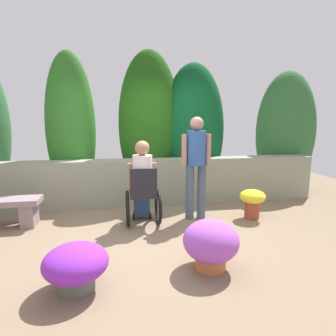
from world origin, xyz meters
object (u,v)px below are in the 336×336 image
object	(u,v)px
person_in_wheelchair	(143,186)
flower_pot_small_foreground	(76,265)
flower_pot_purple_near	(252,200)
flower_pot_terracotta_by_wall	(211,243)
person_standing_companion	(196,161)

from	to	relation	value
person_in_wheelchair	flower_pot_small_foreground	bearing A→B (deg)	-106.36
flower_pot_purple_near	flower_pot_terracotta_by_wall	world-z (taller)	flower_pot_terracotta_by_wall
person_standing_companion	flower_pot_terracotta_by_wall	world-z (taller)	person_standing_companion
flower_pot_purple_near	flower_pot_small_foreground	size ratio (longest dim) A/B	0.78
person_standing_companion	flower_pot_terracotta_by_wall	bearing A→B (deg)	-96.67
person_standing_companion	flower_pot_purple_near	bearing A→B (deg)	-7.20
person_in_wheelchair	person_standing_companion	size ratio (longest dim) A/B	0.79
flower_pot_terracotta_by_wall	flower_pot_small_foreground	bearing A→B (deg)	-173.09
flower_pot_small_foreground	person_standing_companion	bearing A→B (deg)	46.69
flower_pot_terracotta_by_wall	flower_pot_small_foreground	size ratio (longest dim) A/B	0.99
person_in_wheelchair	flower_pot_terracotta_by_wall	distance (m)	1.65
person_in_wheelchair	flower_pot_terracotta_by_wall	size ratio (longest dim) A/B	2.14
person_in_wheelchair	person_standing_companion	world-z (taller)	person_standing_companion
flower_pot_purple_near	flower_pot_terracotta_by_wall	distance (m)	1.88
flower_pot_terracotta_by_wall	flower_pot_purple_near	bearing A→B (deg)	50.21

